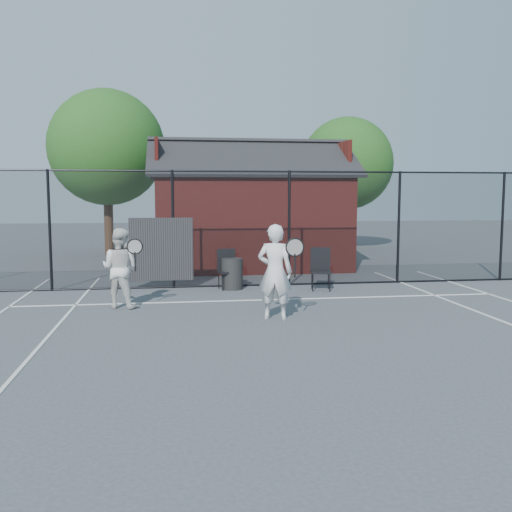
{
  "coord_description": "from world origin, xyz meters",
  "views": [
    {
      "loc": [
        -2.01,
        -9.57,
        2.38
      ],
      "look_at": [
        -0.29,
        2.16,
        1.1
      ],
      "focal_mm": 40.0,
      "sensor_mm": 36.0,
      "label": 1
    }
  ],
  "objects": [
    {
      "name": "chair_right",
      "position": [
        1.63,
        4.1,
        0.52
      ],
      "size": [
        0.58,
        0.6,
        1.04
      ],
      "primitive_type": "cube",
      "rotation": [
        0.0,
        0.0,
        -0.18
      ],
      "color": "black",
      "rests_on": "ground"
    },
    {
      "name": "clubhouse",
      "position": [
        0.5,
        9.0,
        1.61
      ],
      "size": [
        6.5,
        4.36,
        4.19
      ],
      "color": "maroon",
      "rests_on": "ground"
    },
    {
      "name": "player_front",
      "position": [
        -0.09,
        1.02,
        0.92
      ],
      "size": [
        0.87,
        0.7,
        1.83
      ],
      "color": "silver",
      "rests_on": "ground"
    },
    {
      "name": "chair_left",
      "position": [
        -0.64,
        4.58,
        0.49
      ],
      "size": [
        0.56,
        0.57,
        0.99
      ],
      "primitive_type": "cube",
      "rotation": [
        0.0,
        0.0,
        0.18
      ],
      "color": "black",
      "rests_on": "ground"
    },
    {
      "name": "court_lines",
      "position": [
        0.0,
        -1.32,
        0.01
      ],
      "size": [
        11.02,
        18.0,
        0.01
      ],
      "color": "silver",
      "rests_on": "ground"
    },
    {
      "name": "fence",
      "position": [
        -0.3,
        5.0,
        1.45
      ],
      "size": [
        22.04,
        3.0,
        3.0
      ],
      "color": "black",
      "rests_on": "ground"
    },
    {
      "name": "ground",
      "position": [
        0.0,
        0.0,
        0.0
      ],
      "size": [
        80.0,
        80.0,
        0.0
      ],
      "primitive_type": "plane",
      "color": "#3F4449",
      "rests_on": "ground"
    },
    {
      "name": "player_back",
      "position": [
        -3.12,
        2.6,
        0.84
      ],
      "size": [
        1.0,
        0.9,
        1.68
      ],
      "color": "silver",
      "rests_on": "ground"
    },
    {
      "name": "tree_left",
      "position": [
        -4.5,
        13.5,
        4.19
      ],
      "size": [
        4.48,
        4.48,
        6.44
      ],
      "color": "black",
      "rests_on": "ground"
    },
    {
      "name": "tree_right",
      "position": [
        5.5,
        14.5,
        3.71
      ],
      "size": [
        3.97,
        3.97,
        5.7
      ],
      "color": "black",
      "rests_on": "ground"
    },
    {
      "name": "waste_bin",
      "position": [
        -0.54,
        4.6,
        0.39
      ],
      "size": [
        0.55,
        0.55,
        0.78
      ],
      "primitive_type": "cylinder",
      "rotation": [
        0.0,
        0.0,
        -0.03
      ],
      "color": "black",
      "rests_on": "ground"
    }
  ]
}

